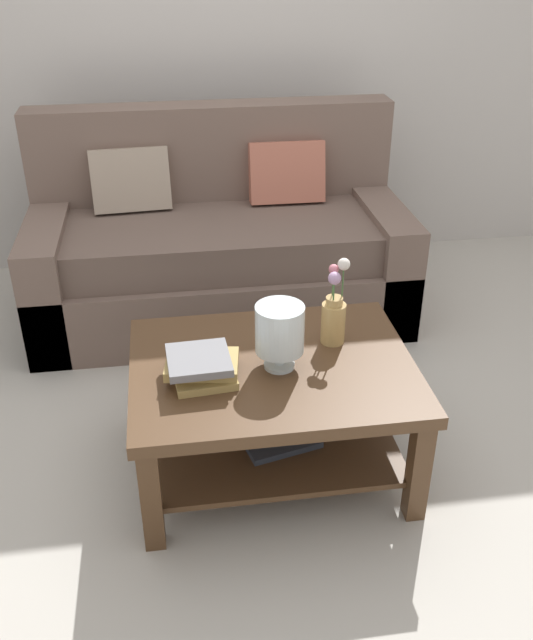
# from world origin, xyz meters

# --- Properties ---
(ground_plane) EXTENTS (10.00, 10.00, 0.00)m
(ground_plane) POSITION_xyz_m (0.00, 0.00, 0.00)
(ground_plane) COLOR #B7B2A8
(back_wall) EXTENTS (6.40, 0.12, 2.70)m
(back_wall) POSITION_xyz_m (0.00, 1.65, 1.35)
(back_wall) COLOR #BCB7B2
(back_wall) RESTS_ON ground
(couch) EXTENTS (1.94, 0.90, 1.06)m
(couch) POSITION_xyz_m (-0.06, 0.87, 0.36)
(couch) COLOR brown
(couch) RESTS_ON ground
(coffee_table) EXTENTS (1.04, 0.81, 0.48)m
(coffee_table) POSITION_xyz_m (0.02, -0.45, 0.35)
(coffee_table) COLOR #4C331E
(coffee_table) RESTS_ON ground
(book_stack_main) EXTENTS (0.28, 0.24, 0.10)m
(book_stack_main) POSITION_xyz_m (-0.24, -0.50, 0.53)
(book_stack_main) COLOR tan
(book_stack_main) RESTS_ON coffee_table
(glass_hurricane_vase) EXTENTS (0.18, 0.18, 0.25)m
(glass_hurricane_vase) POSITION_xyz_m (0.04, -0.47, 0.63)
(glass_hurricane_vase) COLOR silver
(glass_hurricane_vase) RESTS_ON coffee_table
(flower_pitcher) EXTENTS (0.10, 0.09, 0.35)m
(flower_pitcher) POSITION_xyz_m (0.27, -0.33, 0.60)
(flower_pitcher) COLOR tan
(flower_pitcher) RESTS_ON coffee_table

